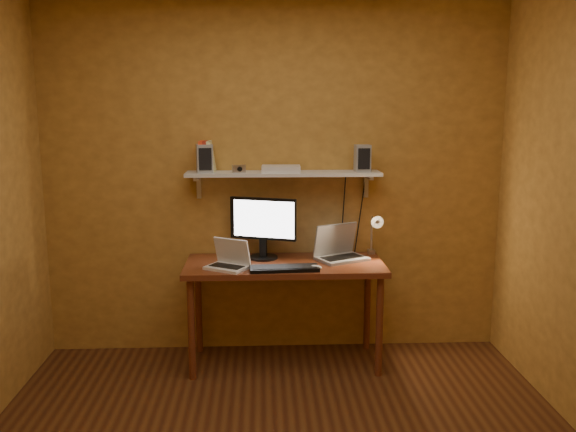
{
  "coord_description": "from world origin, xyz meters",
  "views": [
    {
      "loc": [
        -0.1,
        -2.89,
        1.85
      ],
      "look_at": [
        0.08,
        1.18,
        1.1
      ],
      "focal_mm": 38.0,
      "sensor_mm": 36.0,
      "label": 1
    }
  ],
  "objects_px": {
    "speaker_left": "(204,158)",
    "router": "(281,169)",
    "keyboard": "(284,268)",
    "laptop": "(339,250)",
    "mouse": "(315,267)",
    "desk": "(285,274)",
    "wall_shelf": "(284,174)",
    "shelf_camera": "(239,169)",
    "speaker_right": "(362,158)",
    "netbook": "(229,260)",
    "desk_lamp": "(375,229)",
    "monitor": "(263,225)"
  },
  "relations": [
    {
      "from": "speaker_left",
      "to": "router",
      "type": "bearing_deg",
      "value": -10.16
    },
    {
      "from": "keyboard",
      "to": "laptop",
      "type": "bearing_deg",
      "value": 32.25
    },
    {
      "from": "laptop",
      "to": "router",
      "type": "bearing_deg",
      "value": 141.95
    },
    {
      "from": "keyboard",
      "to": "router",
      "type": "relative_size",
      "value": 1.69
    },
    {
      "from": "keyboard",
      "to": "mouse",
      "type": "height_order",
      "value": "mouse"
    },
    {
      "from": "laptop",
      "to": "router",
      "type": "xyz_separation_m",
      "value": [
        -0.42,
        0.08,
        0.58
      ]
    },
    {
      "from": "desk",
      "to": "wall_shelf",
      "type": "bearing_deg",
      "value": 90.0
    },
    {
      "from": "mouse",
      "to": "shelf_camera",
      "type": "xyz_separation_m",
      "value": [
        -0.52,
        0.33,
        0.64
      ]
    },
    {
      "from": "mouse",
      "to": "speaker_right",
      "type": "distance_m",
      "value": 0.88
    },
    {
      "from": "shelf_camera",
      "to": "router",
      "type": "xyz_separation_m",
      "value": [
        0.3,
        0.04,
        -0.01
      ]
    },
    {
      "from": "netbook",
      "to": "speaker_right",
      "type": "bearing_deg",
      "value": 49.1
    },
    {
      "from": "desk",
      "to": "desk_lamp",
      "type": "xyz_separation_m",
      "value": [
        0.66,
        0.13,
        0.29
      ]
    },
    {
      "from": "keyboard",
      "to": "speaker_left",
      "type": "xyz_separation_m",
      "value": [
        -0.55,
        0.37,
        0.71
      ]
    },
    {
      "from": "wall_shelf",
      "to": "speaker_left",
      "type": "xyz_separation_m",
      "value": [
        -0.56,
        -0.02,
        0.12
      ]
    },
    {
      "from": "netbook",
      "to": "keyboard",
      "type": "distance_m",
      "value": 0.38
    },
    {
      "from": "monitor",
      "to": "mouse",
      "type": "xyz_separation_m",
      "value": [
        0.35,
        -0.32,
        -0.23
      ]
    },
    {
      "from": "desk",
      "to": "router",
      "type": "distance_m",
      "value": 0.76
    },
    {
      "from": "wall_shelf",
      "to": "speaker_right",
      "type": "bearing_deg",
      "value": -0.27
    },
    {
      "from": "monitor",
      "to": "speaker_left",
      "type": "height_order",
      "value": "speaker_left"
    },
    {
      "from": "mouse",
      "to": "router",
      "type": "bearing_deg",
      "value": 134.59
    },
    {
      "from": "netbook",
      "to": "speaker_left",
      "type": "distance_m",
      "value": 0.75
    },
    {
      "from": "wall_shelf",
      "to": "desk_lamp",
      "type": "height_order",
      "value": "wall_shelf"
    },
    {
      "from": "keyboard",
      "to": "shelf_camera",
      "type": "distance_m",
      "value": 0.79
    },
    {
      "from": "desk_lamp",
      "to": "shelf_camera",
      "type": "distance_m",
      "value": 1.08
    },
    {
      "from": "mouse",
      "to": "speaker_left",
      "type": "height_order",
      "value": "speaker_left"
    },
    {
      "from": "laptop",
      "to": "desk_lamp",
      "type": "relative_size",
      "value": 1.1
    },
    {
      "from": "mouse",
      "to": "desk_lamp",
      "type": "height_order",
      "value": "desk_lamp"
    },
    {
      "from": "desk_lamp",
      "to": "router",
      "type": "xyz_separation_m",
      "value": [
        -0.68,
        0.05,
        0.44
      ]
    },
    {
      "from": "laptop",
      "to": "keyboard",
      "type": "relative_size",
      "value": 0.89
    },
    {
      "from": "wall_shelf",
      "to": "speaker_right",
      "type": "xyz_separation_m",
      "value": [
        0.57,
        -0.0,
        0.11
      ]
    },
    {
      "from": "desk",
      "to": "laptop",
      "type": "height_order",
      "value": "laptop"
    },
    {
      "from": "desk_lamp",
      "to": "netbook",
      "type": "bearing_deg",
      "value": -166.6
    },
    {
      "from": "laptop",
      "to": "shelf_camera",
      "type": "distance_m",
      "value": 0.93
    },
    {
      "from": "mouse",
      "to": "keyboard",
      "type": "bearing_deg",
      "value": -164.27
    },
    {
      "from": "laptop",
      "to": "desk",
      "type": "bearing_deg",
      "value": 167.08
    },
    {
      "from": "wall_shelf",
      "to": "mouse",
      "type": "xyz_separation_m",
      "value": [
        0.2,
        -0.39,
        -0.59
      ]
    },
    {
      "from": "monitor",
      "to": "mouse",
      "type": "height_order",
      "value": "monitor"
    },
    {
      "from": "mouse",
      "to": "shelf_camera",
      "type": "height_order",
      "value": "shelf_camera"
    },
    {
      "from": "desk_lamp",
      "to": "speaker_left",
      "type": "height_order",
      "value": "speaker_left"
    },
    {
      "from": "desk",
      "to": "monitor",
      "type": "distance_m",
      "value": 0.39
    },
    {
      "from": "monitor",
      "to": "mouse",
      "type": "distance_m",
      "value": 0.53
    },
    {
      "from": "wall_shelf",
      "to": "laptop",
      "type": "distance_m",
      "value": 0.68
    },
    {
      "from": "wall_shelf",
      "to": "speaker_left",
      "type": "bearing_deg",
      "value": -178.31
    },
    {
      "from": "laptop",
      "to": "shelf_camera",
      "type": "height_order",
      "value": "shelf_camera"
    },
    {
      "from": "desk",
      "to": "desk_lamp",
      "type": "bearing_deg",
      "value": 10.81
    },
    {
      "from": "speaker_left",
      "to": "router",
      "type": "height_order",
      "value": "speaker_left"
    },
    {
      "from": "speaker_left",
      "to": "router",
      "type": "relative_size",
      "value": 0.73
    },
    {
      "from": "shelf_camera",
      "to": "speaker_left",
      "type": "bearing_deg",
      "value": 170.43
    },
    {
      "from": "keyboard",
      "to": "shelf_camera",
      "type": "bearing_deg",
      "value": 129.01
    },
    {
      "from": "netbook",
      "to": "mouse",
      "type": "bearing_deg",
      "value": 24.15
    }
  ]
}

